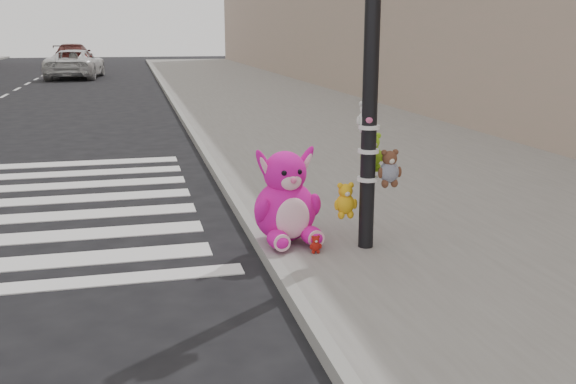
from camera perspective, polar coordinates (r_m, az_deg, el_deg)
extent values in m
plane|color=black|center=(5.02, -15.15, -15.03)|extent=(120.00, 120.00, 0.00)
cube|color=slate|center=(15.34, 4.67, 5.34)|extent=(7.00, 80.00, 0.14)
cube|color=gray|center=(14.64, -8.32, 4.81)|extent=(0.12, 80.00, 0.15)
cylinder|color=black|center=(6.64, 7.41, 11.74)|extent=(0.16, 0.16, 4.00)
cylinder|color=white|center=(6.80, 7.08, 1.17)|extent=(0.22, 0.22, 0.04)
cylinder|color=white|center=(6.74, 7.16, 3.65)|extent=(0.22, 0.22, 0.04)
cylinder|color=white|center=(6.70, 7.22, 5.76)|extent=(0.22, 0.22, 0.04)
ellipsoid|color=#E213A1|center=(6.78, -0.90, -4.48)|extent=(0.27, 0.39, 0.20)
ellipsoid|color=#E213A1|center=(6.92, 2.11, -4.11)|extent=(0.27, 0.39, 0.20)
ellipsoid|color=#E213A1|center=(7.05, -0.27, -1.68)|extent=(0.76, 0.67, 0.69)
ellipsoid|color=#F9BFD1|center=(6.84, 0.43, -2.36)|extent=(0.40, 0.18, 0.45)
sphere|color=#E213A1|center=(6.94, -0.28, 1.73)|extent=(0.53, 0.53, 0.47)
ellipsoid|color=#E213A1|center=(6.88, -2.02, 2.15)|extent=(0.34, 0.14, 0.47)
ellipsoid|color=#E213A1|center=(7.02, 1.30, 2.41)|extent=(0.34, 0.14, 0.47)
imported|color=silver|center=(35.78, -18.37, 10.75)|extent=(2.90, 5.48, 1.47)
imported|color=#511B17|center=(47.13, -18.52, 11.45)|extent=(2.39, 5.47, 1.56)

